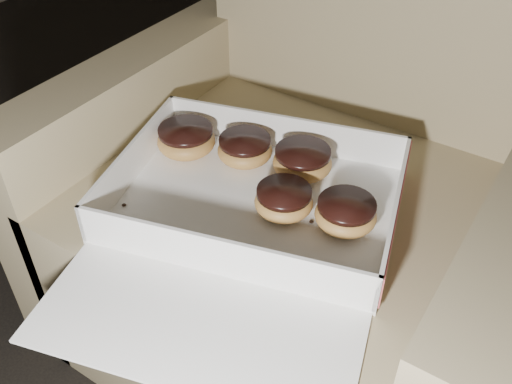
% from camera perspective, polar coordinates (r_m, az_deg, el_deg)
% --- Properties ---
extents(armchair, '(0.82, 0.69, 0.85)m').
position_cam_1_polar(armchair, '(1.07, 4.77, -2.27)').
color(armchair, '#9C8664').
rests_on(armchair, floor).
extents(bakery_box, '(0.54, 0.60, 0.07)m').
position_cam_1_polar(bakery_box, '(0.87, -0.71, -2.58)').
color(bakery_box, white).
rests_on(bakery_box, armchair).
extents(donut_a, '(0.10, 0.10, 0.05)m').
position_cam_1_polar(donut_a, '(1.00, -6.99, 5.23)').
color(donut_a, '#C18D43').
rests_on(donut_a, bakery_box).
extents(donut_b, '(0.09, 0.09, 0.05)m').
position_cam_1_polar(donut_b, '(0.97, -1.12, 4.33)').
color(donut_b, '#C18D43').
rests_on(donut_b, bakery_box).
extents(donut_c, '(0.09, 0.09, 0.05)m').
position_cam_1_polar(donut_c, '(0.87, 2.80, -0.85)').
color(donut_c, '#C18D43').
rests_on(donut_c, bakery_box).
extents(donut_d, '(0.10, 0.10, 0.05)m').
position_cam_1_polar(donut_d, '(0.95, 4.66, 3.09)').
color(donut_d, '#C18D43').
rests_on(donut_d, bakery_box).
extents(donut_e, '(0.09, 0.09, 0.05)m').
position_cam_1_polar(donut_e, '(0.85, 8.97, -2.14)').
color(donut_e, '#C18D43').
rests_on(donut_e, bakery_box).
extents(crumb_a, '(0.01, 0.01, 0.00)m').
position_cam_1_polar(crumb_a, '(0.87, 5.56, -2.98)').
color(crumb_a, black).
rests_on(crumb_a, bakery_box).
extents(crumb_b, '(0.01, 0.01, 0.00)m').
position_cam_1_polar(crumb_b, '(0.88, -10.73, -3.21)').
color(crumb_b, black).
rests_on(crumb_b, bakery_box).
extents(crumb_c, '(0.01, 0.01, 0.00)m').
position_cam_1_polar(crumb_c, '(0.87, 1.81, -2.95)').
color(crumb_c, black).
rests_on(crumb_c, bakery_box).
extents(crumb_d, '(0.01, 0.01, 0.00)m').
position_cam_1_polar(crumb_d, '(0.83, -6.56, -5.50)').
color(crumb_d, black).
rests_on(crumb_d, bakery_box).
extents(crumb_e, '(0.01, 0.01, 0.00)m').
position_cam_1_polar(crumb_e, '(0.92, -13.07, -1.27)').
color(crumb_e, black).
rests_on(crumb_e, bakery_box).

